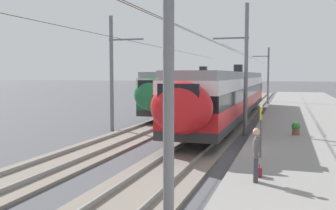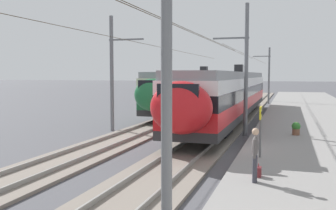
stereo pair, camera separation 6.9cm
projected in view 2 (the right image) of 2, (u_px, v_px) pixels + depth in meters
ground_plane at (219, 154)px, 17.66m from camera, size 400.00×400.00×0.00m
track_near at (191, 151)px, 18.04m from camera, size 120.00×3.00×0.28m
track_far at (104, 146)px, 19.42m from camera, size 120.00×3.00×0.28m
train_near_platform at (231, 93)px, 29.63m from camera, size 29.96×2.97×4.27m
train_far_track at (195, 89)px, 37.76m from camera, size 25.79×2.94×4.27m
catenary_mast_west at (160, 53)px, 8.04m from camera, size 48.52×2.16×7.89m
catenary_mast_mid at (244, 67)px, 22.77m from camera, size 48.52×2.16×7.85m
catenary_mast_east at (268, 74)px, 48.18m from camera, size 48.52×2.16×7.06m
catenary_mast_far_side at (114, 71)px, 24.65m from camera, size 48.52×2.36×7.41m
platform_sign at (261, 120)px, 15.37m from camera, size 0.70×0.08×2.05m
passenger_walking at (255, 152)px, 11.82m from camera, size 0.53×0.22×1.69m
handbag_beside_passenger at (258, 172)px, 12.52m from camera, size 0.32×0.18×0.45m
potted_plant_platform_edge at (296, 128)px, 21.14m from camera, size 0.47×0.47×0.72m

